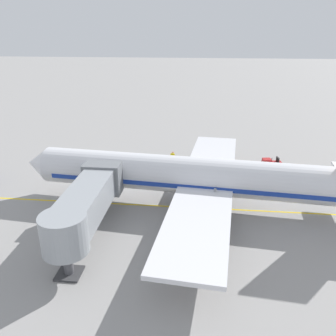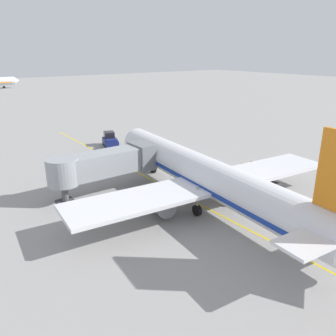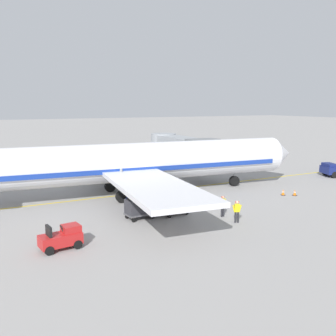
{
  "view_description": "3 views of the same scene",
  "coord_description": "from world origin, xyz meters",
  "px_view_note": "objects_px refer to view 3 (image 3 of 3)",
  "views": [
    {
      "loc": [
        -30.92,
        -2.33,
        16.73
      ],
      "look_at": [
        2.6,
        1.15,
        3.17
      ],
      "focal_mm": 36.81,
      "sensor_mm": 36.0,
      "label": 1
    },
    {
      "loc": [
        -22.12,
        -26.14,
        15.33
      ],
      "look_at": [
        -1.15,
        2.1,
        3.2
      ],
      "focal_mm": 36.14,
      "sensor_mm": 36.0,
      "label": 2
    },
    {
      "loc": [
        33.9,
        -15.53,
        8.8
      ],
      "look_at": [
        3.5,
        0.14,
        2.97
      ],
      "focal_mm": 40.14,
      "sensor_mm": 36.0,
      "label": 3
    }
  ],
  "objects_px": {
    "ground_crew_loader": "(223,205)",
    "safety_cone_nose_right": "(295,193)",
    "baggage_tug_trailing": "(62,238)",
    "jet_bridge": "(180,148)",
    "parked_airliner": "(132,163)",
    "baggage_cart_front": "(174,203)",
    "ground_crew_wing_walker": "(237,210)",
    "safety_cone_nose_left": "(283,192)",
    "baggage_tug_lead": "(141,201)",
    "baggage_cart_second_in_train": "(140,207)"
  },
  "relations": [
    {
      "from": "jet_bridge",
      "to": "ground_crew_wing_walker",
      "type": "relative_size",
      "value": 7.36
    },
    {
      "from": "parked_airliner",
      "to": "jet_bridge",
      "type": "distance_m",
      "value": 11.65
    },
    {
      "from": "baggage_cart_second_in_train",
      "to": "parked_airliner",
      "type": "bearing_deg",
      "value": 162.06
    },
    {
      "from": "safety_cone_nose_right",
      "to": "ground_crew_loader",
      "type": "bearing_deg",
      "value": -76.46
    },
    {
      "from": "baggage_tug_trailing",
      "to": "baggage_cart_front",
      "type": "distance_m",
      "value": 10.13
    },
    {
      "from": "baggage_tug_trailing",
      "to": "ground_crew_loader",
      "type": "bearing_deg",
      "value": 94.53
    },
    {
      "from": "jet_bridge",
      "to": "ground_crew_wing_walker",
      "type": "height_order",
      "value": "jet_bridge"
    },
    {
      "from": "ground_crew_wing_walker",
      "to": "ground_crew_loader",
      "type": "relative_size",
      "value": 1.0
    },
    {
      "from": "baggage_cart_front",
      "to": "ground_crew_wing_walker",
      "type": "height_order",
      "value": "ground_crew_wing_walker"
    },
    {
      "from": "baggage_tug_trailing",
      "to": "ground_crew_loader",
      "type": "distance_m",
      "value": 12.76
    },
    {
      "from": "jet_bridge",
      "to": "baggage_tug_lead",
      "type": "relative_size",
      "value": 4.49
    },
    {
      "from": "baggage_cart_second_in_train",
      "to": "baggage_cart_front",
      "type": "bearing_deg",
      "value": 84.94
    },
    {
      "from": "baggage_cart_front",
      "to": "safety_cone_nose_right",
      "type": "relative_size",
      "value": 5.01
    },
    {
      "from": "jet_bridge",
      "to": "parked_airliner",
      "type": "bearing_deg",
      "value": -52.42
    },
    {
      "from": "parked_airliner",
      "to": "baggage_cart_front",
      "type": "distance_m",
      "value": 7.91
    },
    {
      "from": "ground_crew_wing_walker",
      "to": "safety_cone_nose_left",
      "type": "height_order",
      "value": "ground_crew_wing_walker"
    },
    {
      "from": "baggage_cart_second_in_train",
      "to": "baggage_tug_trailing",
      "type": "bearing_deg",
      "value": -62.19
    },
    {
      "from": "ground_crew_loader",
      "to": "safety_cone_nose_left",
      "type": "height_order",
      "value": "ground_crew_loader"
    },
    {
      "from": "baggage_cart_second_in_train",
      "to": "ground_crew_loader",
      "type": "relative_size",
      "value": 1.75
    },
    {
      "from": "ground_crew_wing_walker",
      "to": "safety_cone_nose_right",
      "type": "bearing_deg",
      "value": 112.39
    },
    {
      "from": "jet_bridge",
      "to": "ground_crew_wing_walker",
      "type": "bearing_deg",
      "value": -16.46
    },
    {
      "from": "ground_crew_wing_walker",
      "to": "safety_cone_nose_right",
      "type": "height_order",
      "value": "ground_crew_wing_walker"
    },
    {
      "from": "baggage_cart_front",
      "to": "ground_crew_loader",
      "type": "distance_m",
      "value": 3.87
    },
    {
      "from": "jet_bridge",
      "to": "ground_crew_loader",
      "type": "bearing_deg",
      "value": -18.19
    },
    {
      "from": "baggage_cart_front",
      "to": "baggage_cart_second_in_train",
      "type": "bearing_deg",
      "value": -95.06
    },
    {
      "from": "baggage_cart_second_in_train",
      "to": "ground_crew_wing_walker",
      "type": "bearing_deg",
      "value": 54.89
    },
    {
      "from": "ground_crew_loader",
      "to": "safety_cone_nose_right",
      "type": "relative_size",
      "value": 2.86
    },
    {
      "from": "baggage_cart_second_in_train",
      "to": "ground_crew_loader",
      "type": "height_order",
      "value": "ground_crew_loader"
    },
    {
      "from": "baggage_tug_lead",
      "to": "ground_crew_wing_walker",
      "type": "distance_m",
      "value": 8.25
    },
    {
      "from": "ground_crew_wing_walker",
      "to": "baggage_cart_second_in_train",
      "type": "bearing_deg",
      "value": -125.11
    },
    {
      "from": "parked_airliner",
      "to": "baggage_cart_second_in_train",
      "type": "xyz_separation_m",
      "value": [
        7.31,
        -2.37,
        -2.24
      ]
    },
    {
      "from": "baggage_tug_lead",
      "to": "ground_crew_wing_walker",
      "type": "xyz_separation_m",
      "value": [
        6.59,
        4.95,
        0.24
      ]
    },
    {
      "from": "baggage_cart_second_in_train",
      "to": "ground_crew_wing_walker",
      "type": "height_order",
      "value": "ground_crew_wing_walker"
    },
    {
      "from": "ground_crew_wing_walker",
      "to": "baggage_tug_lead",
      "type": "bearing_deg",
      "value": -143.08
    },
    {
      "from": "parked_airliner",
      "to": "ground_crew_wing_walker",
      "type": "distance_m",
      "value": 12.36
    },
    {
      "from": "parked_airliner",
      "to": "safety_cone_nose_left",
      "type": "height_order",
      "value": "parked_airliner"
    },
    {
      "from": "safety_cone_nose_right",
      "to": "baggage_cart_second_in_train",
      "type": "bearing_deg",
      "value": -90.11
    },
    {
      "from": "baggage_tug_trailing",
      "to": "ground_crew_wing_walker",
      "type": "xyz_separation_m",
      "value": [
        0.74,
        12.76,
        0.24
      ]
    },
    {
      "from": "safety_cone_nose_left",
      "to": "safety_cone_nose_right",
      "type": "relative_size",
      "value": 1.0
    },
    {
      "from": "baggage_tug_lead",
      "to": "ground_crew_wing_walker",
      "type": "height_order",
      "value": "ground_crew_wing_walker"
    },
    {
      "from": "jet_bridge",
      "to": "baggage_tug_lead",
      "type": "height_order",
      "value": "jet_bridge"
    },
    {
      "from": "parked_airliner",
      "to": "baggage_tug_trailing",
      "type": "bearing_deg",
      "value": -39.87
    },
    {
      "from": "baggage_tug_lead",
      "to": "baggage_cart_front",
      "type": "relative_size",
      "value": 0.94
    },
    {
      "from": "parked_airliner",
      "to": "jet_bridge",
      "type": "bearing_deg",
      "value": 127.58
    },
    {
      "from": "baggage_cart_second_in_train",
      "to": "safety_cone_nose_right",
      "type": "height_order",
      "value": "baggage_cart_second_in_train"
    },
    {
      "from": "parked_airliner",
      "to": "baggage_tug_lead",
      "type": "xyz_separation_m",
      "value": [
        4.99,
        -1.25,
        -2.47
      ]
    },
    {
      "from": "ground_crew_loader",
      "to": "safety_cone_nose_right",
      "type": "distance_m",
      "value": 10.64
    },
    {
      "from": "jet_bridge",
      "to": "baggage_cart_second_in_train",
      "type": "relative_size",
      "value": 4.21
    },
    {
      "from": "jet_bridge",
      "to": "baggage_tug_trailing",
      "type": "distance_m",
      "value": 25.76
    },
    {
      "from": "baggage_cart_second_in_train",
      "to": "safety_cone_nose_left",
      "type": "distance_m",
      "value": 15.49
    }
  ]
}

